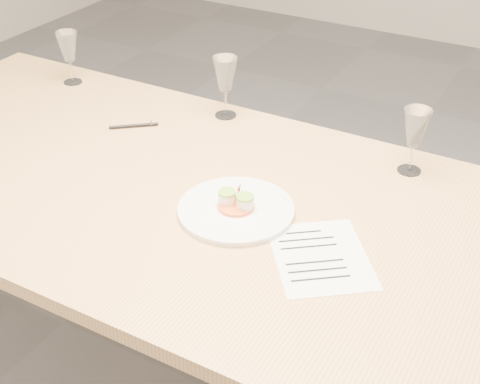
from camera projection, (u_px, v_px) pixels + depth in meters
The scene contains 7 objects.
dining_table at pixel (219, 220), 1.76m from camera, with size 2.40×1.00×0.75m.
dinner_plate at pixel (236, 209), 1.66m from camera, with size 0.29×0.29×0.08m.
recipe_sheet at pixel (321, 256), 1.52m from camera, with size 0.33×0.34×0.00m.
ballpoint_pen at pixel (134, 126), 2.05m from camera, with size 0.12×0.10×0.01m.
wine_glass_0 at pixel (68, 48), 2.27m from camera, with size 0.07×0.07×0.18m.
wine_glass_1 at pixel (225, 76), 2.05m from camera, with size 0.08×0.08×0.19m.
wine_glass_2 at pixel (416, 129), 1.76m from camera, with size 0.07×0.07×0.19m.
Camera 1 is at (0.75, -1.22, 1.70)m, focal length 50.00 mm.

